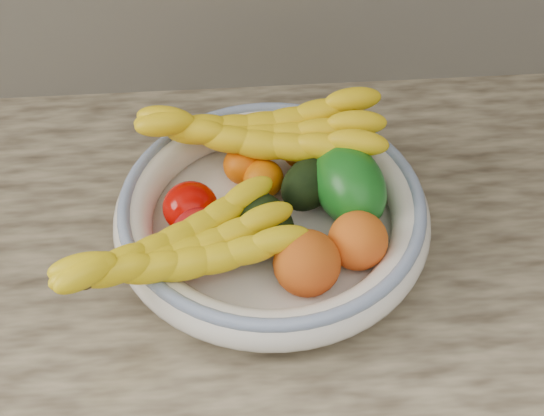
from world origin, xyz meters
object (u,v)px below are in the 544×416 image
Objects in this scene: banana_bunch_back at (261,138)px; banana_bunch_front at (179,255)px; fruit_bowl at (272,214)px; green_mango at (349,185)px.

banana_bunch_front is at bearing -115.36° from banana_bunch_back.
fruit_bowl is 1.17× the size of banana_bunch_back.
green_mango reaches higher than banana_bunch_front.
fruit_bowl is 1.30× the size of banana_bunch_front.
green_mango is 0.13m from banana_bunch_back.
banana_bunch_back is (-0.10, 0.08, 0.01)m from green_mango.
green_mango reaches higher than fruit_bowl.
banana_bunch_back is (-0.01, 0.10, 0.04)m from fruit_bowl.
green_mango is at bearing 3.31° from banana_bunch_front.
banana_bunch_front is at bearing -142.32° from fruit_bowl.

